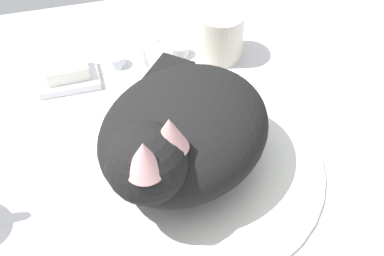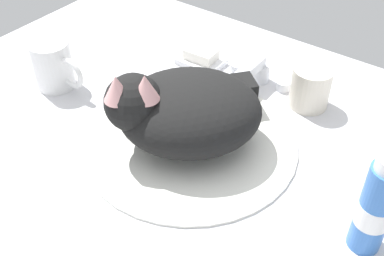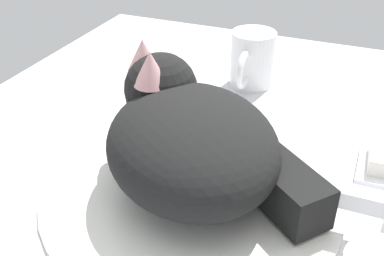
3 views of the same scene
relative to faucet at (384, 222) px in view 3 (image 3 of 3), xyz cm
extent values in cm
cube|color=silver|center=(0.00, -21.18, -4.10)|extent=(110.00, 82.50, 3.00)
cylinder|color=silver|center=(0.00, -21.18, -2.13)|extent=(35.55, 35.55, 0.94)
cube|color=silver|center=(0.00, -3.23, 2.13)|extent=(2.00, 9.75, 2.00)
ellipsoid|color=black|center=(0.00, -21.18, 4.03)|extent=(29.71, 29.17, 11.38)
sphere|color=black|center=(-5.72, -27.68, 7.16)|extent=(12.76, 12.76, 9.07)
ellipsoid|color=white|center=(-4.31, -26.53, 5.46)|extent=(7.72, 7.59, 4.99)
cone|color=#DB9E9E|center=(-3.14, -27.62, 11.02)|extent=(5.74, 5.74, 4.08)
cone|color=#DB9E9E|center=(-6.30, -30.20, 11.02)|extent=(5.74, 5.74, 4.08)
cube|color=black|center=(-0.56, -10.57, 0.86)|extent=(10.98, 11.77, 5.03)
ellipsoid|color=white|center=(-8.81, -16.66, 0.61)|extent=(6.62, 6.33, 4.53)
cylinder|color=white|center=(-30.69, -22.94, 2.03)|extent=(7.32, 7.32, 9.25)
torus|color=white|center=(-25.82, -22.94, 2.03)|extent=(6.18, 1.00, 6.18)
cube|color=white|center=(-12.66, -0.35, -2.00)|extent=(9.00, 6.40, 1.20)
camera|label=1|loc=(-11.00, -66.62, 52.06)|focal=52.39mm
camera|label=2|loc=(35.60, -68.94, 50.64)|focal=44.96mm
camera|label=3|loc=(40.80, -4.42, 33.49)|focal=44.34mm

